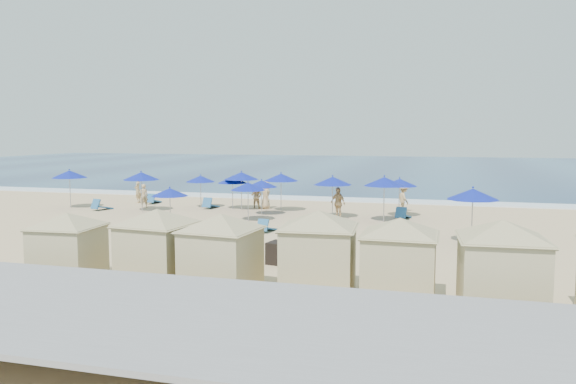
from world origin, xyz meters
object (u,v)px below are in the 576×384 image
Objects in this scene: cabana_1 at (157,238)px; beachgoer_3 at (404,198)px; cabana_3 at (319,242)px; umbrella_12 at (241,176)px; beachgoer_2 at (338,203)px; umbrella_3 at (170,192)px; cabana_5 at (502,256)px; umbrella_9 at (400,182)px; beachgoer_5 at (138,190)px; cabana_4 at (400,250)px; beachgoer_0 at (144,196)px; umbrella_8 at (333,181)px; umbrella_0 at (69,174)px; umbrella_1 at (141,176)px; umbrella_10 at (384,181)px; cabana_2 at (221,244)px; beachgoer_1 at (256,196)px; cabana_0 at (68,239)px; umbrella_6 at (248,186)px; umbrella_7 at (281,177)px; trash_bin at (280,253)px; umbrella_5 at (262,184)px; umbrella_11 at (473,194)px; umbrella_2 at (201,179)px; umbrella_4 at (232,180)px.

beachgoer_3 is at bearing 71.73° from cabana_1.
umbrella_12 is (-8.97, 17.46, 0.56)m from cabana_3.
umbrella_3 is at bearing -110.47° from beachgoer_2.
umbrella_12 is at bearing 127.96° from cabana_5.
umbrella_9 is 1.26× the size of beachgoer_5.
cabana_4 is 2.79× the size of beachgoer_0.
umbrella_8 is at bearing 37.71° from umbrella_3.
beachgoer_0 is (4.60, 1.46, -1.46)m from umbrella_0.
umbrella_1 is at bearing 141.72° from cabana_5.
umbrella_9 is at bearing 73.18° from umbrella_10.
cabana_2 is at bearing -52.98° from umbrella_1.
umbrella_9 is (15.94, 1.97, -0.20)m from umbrella_1.
umbrella_1 is 4.82m from beachgoer_5.
cabana_1 is at bearing 106.52° from beachgoer_1.
umbrella_6 is at bearing 84.74° from cabana_0.
umbrella_3 is 8.61m from umbrella_7.
beachgoer_0 is at bearing 157.42° from umbrella_6.
umbrella_6 is (7.87, -2.00, -0.27)m from umbrella_1.
trash_bin is 21.41m from umbrella_0.
cabana_5 is 18.46m from umbrella_3.
umbrella_6 is 1.44× the size of beachgoer_0.
umbrella_7 is (0.66, 4.37, 0.19)m from umbrella_6.
umbrella_1 is at bearing -176.64° from umbrella_5.
cabana_2 is 12.91m from umbrella_11.
umbrella_5 is 1.39× the size of beachgoer_0.
umbrella_2 is 3.00m from umbrella_12.
umbrella_1 is (-11.93, 15.82, 0.67)m from cabana_2.
trash_bin is at bearing -62.27° from umbrella_4.
umbrella_10 is (-4.75, 15.56, 0.60)m from cabana_5.
umbrella_1 is 7.49m from beachgoer_1.
umbrella_11 is (10.12, 9.99, 0.66)m from cabana_1.
umbrella_7 reaches higher than beachgoer_2.
cabana_4 reaches higher than umbrella_11.
umbrella_4 is 0.76m from umbrella_12.
umbrella_12 is at bearing 101.80° from cabana_1.
umbrella_9 is 3.95m from beachgoer_2.
cabana_2 is 16.78m from umbrella_5.
cabana_0 is at bearing -95.26° from umbrella_6.
trash_bin is 13.93m from umbrella_9.
umbrella_4 is at bearing 164.82° from umbrella_10.
umbrella_9 is 1.49× the size of beachgoer_0.
beachgoer_2 is (-7.14, 5.77, -1.34)m from umbrella_11.
cabana_5 is at bearing -53.20° from umbrella_5.
umbrella_9 reaches higher than beachgoer_5.
umbrella_10 is at bearing 164.79° from beachgoer_1.
umbrella_2 is (2.89, 2.59, -0.32)m from umbrella_1.
cabana_4 is at bearing 169.44° from cabana_5.
trash_bin is 0.33× the size of umbrella_8.
cabana_2 is 1.98× the size of umbrella_5.
beachgoer_2 is at bearing 35.77° from umbrella_3.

